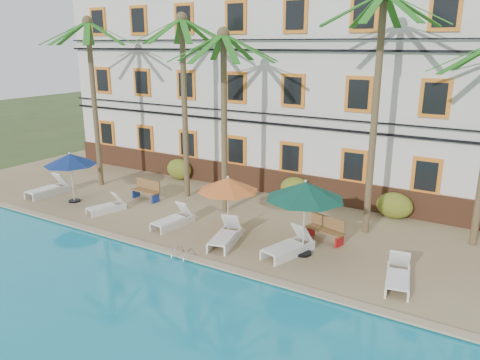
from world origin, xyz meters
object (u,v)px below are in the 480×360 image
Objects in this scene: lounger_e at (289,246)px; pool_ladder at (184,258)px; palm_b at (184,82)px; palm_d at (377,83)px; lounger_f at (398,276)px; bench_right at (326,229)px; palm_c at (224,96)px; bench_left at (147,190)px; umbrella_blue at (70,160)px; lounger_c at (174,219)px; palm_a at (92,80)px; lounger_d at (226,235)px; lounger_b at (107,206)px; umbrella_green at (305,191)px; umbrella_red at (228,185)px; lounger_a at (49,189)px.

pool_ladder is (-2.94, -2.14, -0.31)m from lounger_e.
palm_b is 8.67m from palm_d.
bench_right is at bearing 146.92° from lounger_f.
palm_c reaches higher than bench_left.
umbrella_blue is 6.10m from lounger_c.
palm_a is 11.21m from lounger_d.
bench_right is (7.65, -1.62, -4.89)m from palm_b.
umbrella_blue is at bearing -143.41° from bench_left.
palm_c is 6.72m from bench_right.
bench_right is (-1.02, -1.57, -5.22)m from palm_d.
lounger_b is 9.48m from bench_right.
umbrella_green reaches higher than bench_left.
umbrella_green is 9.25m from lounger_b.
lounger_e is (2.75, -0.41, -1.67)m from umbrella_red.
palm_a reaches higher than lounger_c.
palm_a is at bearing 166.73° from umbrella_red.
palm_a is 0.99× the size of palm_b.
lounger_d is at bearing -137.75° from palm_d.
palm_c reaches higher than umbrella_green.
lounger_e is at bearing -148.98° from umbrella_green.
pool_ladder is (-3.35, -2.39, -2.30)m from umbrella_green.
lounger_a reaches higher than lounger_c.
palm_d is 4.24× the size of lounger_a.
lounger_e is at bearing -13.33° from bench_left.
lounger_b is (-4.34, -2.72, -4.71)m from palm_c.
lounger_d is (1.89, -2.87, -4.66)m from palm_c.
umbrella_green is 1.55× the size of lounger_b.
umbrella_green is at bearing 2.67° from lounger_c.
palm_a reaches higher than pool_ladder.
lounger_e is (5.07, 0.01, 0.03)m from lounger_c.
umbrella_green is 1.72× the size of bench_right.
palm_d is 4.60× the size of lounger_c.
bench_right is at bearing 80.18° from umbrella_green.
palm_b is 6.38m from lounger_c.
lounger_b is 6.23m from lounger_d.
lounger_b is (2.32, -0.18, -1.75)m from umbrella_blue.
lounger_b is at bearing -168.04° from bench_right.
umbrella_blue is at bearing 175.54° from lounger_b.
palm_b reaches higher than lounger_b.
palm_a is 13.68m from palm_d.
lounger_e is (12.75, -0.04, -0.00)m from lounger_a.
umbrella_red reaches higher than bench_left.
lounger_c is (6.89, -2.59, -5.04)m from palm_a.
umbrella_red is (4.22, -2.97, -3.37)m from palm_b.
lounger_b is 12.34m from lounger_f.
lounger_a is at bearing -179.08° from umbrella_green.
umbrella_green reaches higher than pool_ladder.
lounger_e is (8.60, 0.20, 0.06)m from lounger_b.
lounger_b is (4.15, -0.24, -0.06)m from lounger_a.
umbrella_green is (3.16, -0.16, 0.32)m from umbrella_red.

